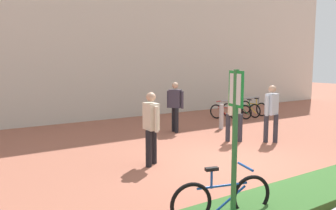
# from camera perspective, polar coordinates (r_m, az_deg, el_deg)

# --- Properties ---
(ground_plane) EXTENTS (60.00, 60.00, 0.00)m
(ground_plane) POSITION_cam_1_polar(r_m,az_deg,el_deg) (8.52, 11.11, -9.36)
(ground_plane) COLOR #9E5B47
(planter_strip) EXTENTS (7.00, 1.10, 0.16)m
(planter_strip) POSITION_cam_1_polar(r_m,az_deg,el_deg) (7.44, 25.79, -11.81)
(planter_strip) COLOR #336028
(planter_strip) RESTS_ON ground
(parking_sign_post) EXTENTS (0.11, 0.36, 2.31)m
(parking_sign_post) POSITION_cam_1_polar(r_m,az_deg,el_deg) (5.05, 11.12, -3.18)
(parking_sign_post) COLOR #2D7238
(parking_sign_post) RESTS_ON ground
(bike_at_sign) EXTENTS (1.64, 0.55, 0.86)m
(bike_at_sign) POSITION_cam_1_polar(r_m,az_deg,el_deg) (5.46, 9.03, -15.11)
(bike_at_sign) COLOR black
(bike_at_sign) RESTS_ON ground
(bike_rack_cluster) EXTENTS (2.64, 1.80, 0.83)m
(bike_rack_cluster) POSITION_cam_1_polar(r_m,az_deg,el_deg) (15.23, 12.03, -0.71)
(bike_rack_cluster) COLOR #99999E
(bike_rack_cluster) RESTS_ON ground
(bollard_steel) EXTENTS (0.16, 0.16, 0.90)m
(bollard_steel) POSITION_cam_1_polar(r_m,az_deg,el_deg) (12.46, 8.87, -1.91)
(bollard_steel) COLOR #ADADB2
(bollard_steel) RESTS_ON ground
(person_suited_dark) EXTENTS (0.42, 0.53, 1.72)m
(person_suited_dark) POSITION_cam_1_polar(r_m,az_deg,el_deg) (11.67, 1.20, 0.20)
(person_suited_dark) COLOR black
(person_suited_dark) RESTS_ON ground
(person_shirt_blue) EXTENTS (0.38, 0.61, 1.72)m
(person_shirt_blue) POSITION_cam_1_polar(r_m,az_deg,el_deg) (7.94, -2.83, -3.16)
(person_shirt_blue) COLOR black
(person_shirt_blue) RESTS_ON ground
(person_casual_tan) EXTENTS (0.60, 0.32, 1.72)m
(person_casual_tan) POSITION_cam_1_polar(r_m,az_deg,el_deg) (10.65, 16.86, -0.80)
(person_casual_tan) COLOR #2D2D38
(person_casual_tan) RESTS_ON ground
(person_shirt_white) EXTENTS (0.58, 0.38, 1.72)m
(person_shirt_white) POSITION_cam_1_polar(r_m,az_deg,el_deg) (10.49, 11.01, -0.74)
(person_shirt_white) COLOR #2D2D38
(person_shirt_white) RESTS_ON ground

